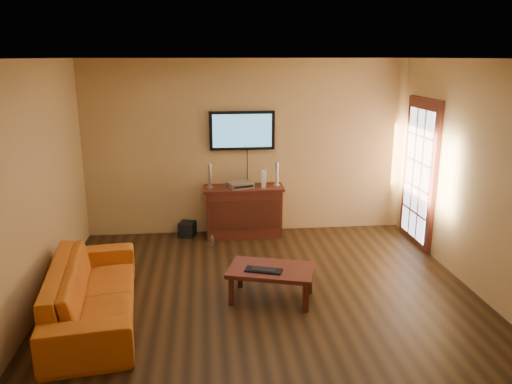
{
  "coord_description": "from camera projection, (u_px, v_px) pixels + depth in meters",
  "views": [
    {
      "loc": [
        -0.66,
        -5.12,
        2.72
      ],
      "look_at": [
        -0.04,
        0.8,
        1.1
      ],
      "focal_mm": 35.0,
      "sensor_mm": 36.0,
      "label": 1
    }
  ],
  "objects": [
    {
      "name": "ground_plane",
      "position": [
        267.0,
        303.0,
        5.69
      ],
      "size": [
        5.0,
        5.0,
        0.0
      ],
      "primitive_type": "plane",
      "color": "black",
      "rests_on": "ground"
    },
    {
      "name": "room_walls",
      "position": [
        261.0,
        148.0,
        5.85
      ],
      "size": [
        5.0,
        5.0,
        5.0
      ],
      "color": "tan",
      "rests_on": "ground"
    },
    {
      "name": "french_door",
      "position": [
        419.0,
        175.0,
        7.29
      ],
      "size": [
        0.07,
        1.02,
        2.22
      ],
      "color": "#3E160E",
      "rests_on": "ground"
    },
    {
      "name": "media_console",
      "position": [
        244.0,
        211.0,
        7.74
      ],
      "size": [
        1.23,
        0.47,
        0.79
      ],
      "color": "#3E160E",
      "rests_on": "ground"
    },
    {
      "name": "television",
      "position": [
        242.0,
        131.0,
        7.61
      ],
      "size": [
        1.0,
        0.08,
        0.59
      ],
      "color": "black",
      "rests_on": "ground"
    },
    {
      "name": "coffee_table",
      "position": [
        271.0,
        272.0,
        5.71
      ],
      "size": [
        1.09,
        0.83,
        0.38
      ],
      "color": "#3E160E",
      "rests_on": "ground"
    },
    {
      "name": "sofa",
      "position": [
        92.0,
        282.0,
        5.26
      ],
      "size": [
        0.89,
        2.2,
        0.84
      ],
      "primitive_type": "imported",
      "rotation": [
        0.0,
        0.0,
        1.7
      ],
      "color": "#BE5B15",
      "rests_on": "ground"
    },
    {
      "name": "speaker_left",
      "position": [
        210.0,
        177.0,
        7.54
      ],
      "size": [
        0.1,
        0.1,
        0.37
      ],
      "color": "silver",
      "rests_on": "media_console"
    },
    {
      "name": "speaker_right",
      "position": [
        277.0,
        175.0,
        7.68
      ],
      "size": [
        0.1,
        0.1,
        0.36
      ],
      "color": "silver",
      "rests_on": "media_console"
    },
    {
      "name": "av_receiver",
      "position": [
        240.0,
        185.0,
        7.58
      ],
      "size": [
        0.42,
        0.36,
        0.08
      ],
      "primitive_type": "cube",
      "rotation": [
        0.0,
        0.0,
        0.34
      ],
      "color": "silver",
      "rests_on": "media_console"
    },
    {
      "name": "game_console",
      "position": [
        264.0,
        179.0,
        7.61
      ],
      "size": [
        0.09,
        0.18,
        0.24
      ],
      "primitive_type": "cube",
      "rotation": [
        0.0,
        0.0,
        -0.23
      ],
      "color": "white",
      "rests_on": "media_console"
    },
    {
      "name": "subwoofer",
      "position": [
        187.0,
        229.0,
        7.78
      ],
      "size": [
        0.29,
        0.29,
        0.23
      ],
      "primitive_type": "cube",
      "rotation": [
        0.0,
        0.0,
        -0.31
      ],
      "color": "black",
      "rests_on": "ground"
    },
    {
      "name": "bottle",
      "position": [
        212.0,
        242.0,
        7.32
      ],
      "size": [
        0.07,
        0.07,
        0.19
      ],
      "color": "white",
      "rests_on": "ground"
    },
    {
      "name": "keyboard",
      "position": [
        264.0,
        270.0,
        5.62
      ],
      "size": [
        0.44,
        0.28,
        0.02
      ],
      "color": "black",
      "rests_on": "coffee_table"
    }
  ]
}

